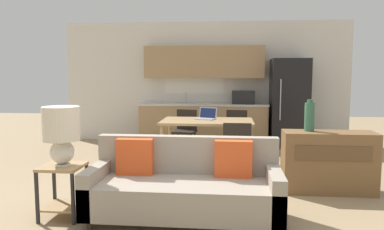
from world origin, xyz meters
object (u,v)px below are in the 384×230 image
(refrigerator, at_px, (289,103))
(dining_table, at_px, (207,124))
(dining_chair_far_right, at_px, (236,130))
(dining_chair_near_right, at_px, (237,147))
(side_table, at_px, (63,183))
(credenza, at_px, (328,162))
(table_lamp, at_px, (61,130))
(couch, at_px, (185,187))
(laptop, at_px, (206,116))
(dining_chair_far_left, at_px, (185,129))
(vase, at_px, (309,116))

(refrigerator, bearing_deg, dining_table, -131.40)
(dining_chair_far_right, distance_m, dining_chair_near_right, 1.67)
(side_table, distance_m, credenza, 3.29)
(table_lamp, height_order, credenza, table_lamp)
(refrigerator, height_order, table_lamp, refrigerator)
(side_table, xyz_separation_m, dining_chair_far_right, (1.90, 3.33, 0.11))
(credenza, xyz_separation_m, dining_chair_far_right, (-1.17, 2.14, 0.09))
(couch, relative_size, laptop, 5.16)
(dining_chair_far_left, bearing_deg, dining_chair_far_right, 7.70)
(side_table, distance_m, dining_chair_far_left, 3.46)
(vase, xyz_separation_m, dining_chair_near_right, (-0.93, 0.42, -0.50))
(dining_table, xyz_separation_m, dining_chair_near_right, (0.49, -0.83, -0.22))
(dining_chair_far_left, bearing_deg, dining_table, -52.44)
(vase, relative_size, dining_chair_near_right, 0.48)
(refrigerator, bearing_deg, credenza, -89.25)
(refrigerator, relative_size, dining_chair_far_right, 2.18)
(side_table, bearing_deg, vase, 23.74)
(dining_chair_far_left, height_order, dining_chair_near_right, same)
(laptop, bearing_deg, vase, -23.91)
(side_table, bearing_deg, couch, 4.25)
(dining_table, bearing_deg, couch, -92.26)
(couch, bearing_deg, vase, 37.10)
(credenza, distance_m, dining_chair_near_right, 1.27)
(couch, height_order, dining_chair_far_left, couch)
(dining_chair_far_left, distance_m, dining_chair_near_right, 1.94)
(table_lamp, bearing_deg, credenza, 21.47)
(dining_table, distance_m, side_table, 2.87)
(dining_chair_far_right, distance_m, laptop, 0.93)
(couch, xyz_separation_m, dining_chair_far_left, (-0.38, 3.24, 0.15))
(refrigerator, bearing_deg, dining_chair_far_left, -154.79)
(dining_table, bearing_deg, refrigerator, 48.60)
(table_lamp, bearing_deg, refrigerator, 55.18)
(side_table, xyz_separation_m, dining_chair_far_left, (0.92, 3.34, 0.11))
(side_table, height_order, dining_chair_near_right, dining_chair_near_right)
(refrigerator, distance_m, table_lamp, 5.28)
(dining_table, xyz_separation_m, couch, (-0.09, -2.39, -0.36))
(credenza, height_order, dining_chair_far_right, dining_chair_far_right)
(dining_chair_near_right, bearing_deg, credenza, 159.86)
(dining_chair_near_right, bearing_deg, couch, 70.90)
(dining_chair_near_right, bearing_deg, laptop, -61.13)
(laptop, bearing_deg, refrigerator, 66.04)
(refrigerator, height_order, side_table, refrigerator)
(refrigerator, xyz_separation_m, laptop, (-1.65, -1.69, -0.11))
(credenza, relative_size, dining_chair_far_left, 1.37)
(table_lamp, bearing_deg, dining_chair_far_left, 74.75)
(refrigerator, bearing_deg, vase, -93.88)
(dining_table, height_order, table_lamp, table_lamp)
(table_lamp, distance_m, dining_chair_near_right, 2.55)
(dining_table, xyz_separation_m, dining_chair_far_left, (-0.48, 0.85, -0.22))
(credenza, bearing_deg, refrigerator, 90.75)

